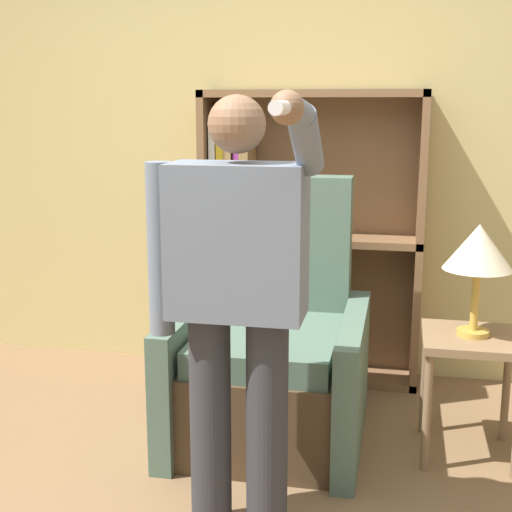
{
  "coord_description": "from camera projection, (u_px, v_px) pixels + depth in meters",
  "views": [
    {
      "loc": [
        0.7,
        -2.02,
        1.54
      ],
      "look_at": [
        0.15,
        0.67,
        0.96
      ],
      "focal_mm": 50.0,
      "sensor_mm": 36.0,
      "label": 1
    }
  ],
  "objects": [
    {
      "name": "bookcase",
      "position": [
        287.0,
        241.0,
        4.01
      ],
      "size": [
        1.22,
        0.28,
        1.62
      ],
      "color": "brown",
      "rests_on": "ground_plane"
    },
    {
      "name": "person_standing",
      "position": [
        237.0,
        293.0,
        2.45
      ],
      "size": [
        0.61,
        0.78,
        1.58
      ],
      "color": "#2D2D33",
      "rests_on": "ground_plane"
    },
    {
      "name": "armchair",
      "position": [
        273.0,
        359.0,
        3.37
      ],
      "size": [
        0.86,
        0.93,
        1.2
      ],
      "color": "#4C3823",
      "rests_on": "ground_plane"
    },
    {
      "name": "table_lamp",
      "position": [
        478.0,
        250.0,
        3.01
      ],
      "size": [
        0.29,
        0.29,
        0.49
      ],
      "color": "gold",
      "rests_on": "side_table"
    },
    {
      "name": "side_table",
      "position": [
        471.0,
        357.0,
        3.11
      ],
      "size": [
        0.43,
        0.43,
        0.56
      ],
      "color": "#846647",
      "rests_on": "ground_plane"
    },
    {
      "name": "wall_back",
      "position": [
        279.0,
        130.0,
        4.05
      ],
      "size": [
        8.0,
        0.06,
        2.8
      ],
      "color": "tan",
      "rests_on": "ground_plane"
    }
  ]
}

